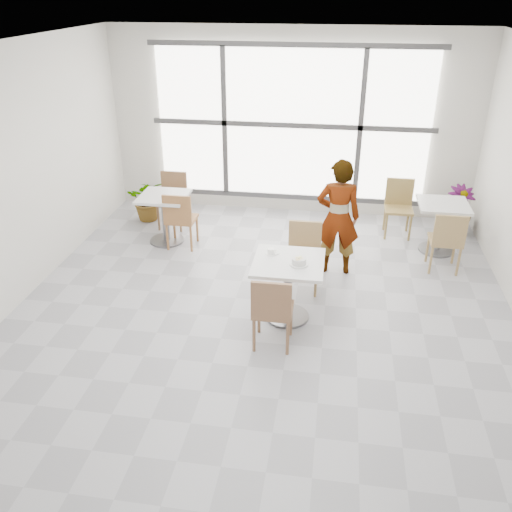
# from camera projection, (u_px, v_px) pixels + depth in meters

# --- Properties ---
(floor) EXTENTS (7.00, 7.00, 0.00)m
(floor) POSITION_uv_depth(u_px,v_px,m) (260.00, 320.00, 6.35)
(floor) COLOR #9E9EA5
(floor) RESTS_ON ground
(ceiling) EXTENTS (7.00, 7.00, 0.00)m
(ceiling) POSITION_uv_depth(u_px,v_px,m) (261.00, 50.00, 4.99)
(ceiling) COLOR white
(ceiling) RESTS_ON ground
(wall_back) EXTENTS (6.00, 0.00, 6.00)m
(wall_back) POSITION_uv_depth(u_px,v_px,m) (292.00, 124.00, 8.75)
(wall_back) COLOR silver
(wall_back) RESTS_ON ground
(wall_front) EXTENTS (6.00, 0.00, 6.00)m
(wall_front) POSITION_uv_depth(u_px,v_px,m) (154.00, 462.00, 2.59)
(wall_front) COLOR silver
(wall_front) RESTS_ON ground
(window) EXTENTS (4.60, 0.07, 2.52)m
(window) POSITION_uv_depth(u_px,v_px,m) (291.00, 125.00, 8.69)
(window) COLOR white
(window) RESTS_ON ground
(main_table) EXTENTS (0.80, 0.80, 0.75)m
(main_table) POSITION_uv_depth(u_px,v_px,m) (288.00, 279.00, 6.17)
(main_table) COLOR silver
(main_table) RESTS_ON ground
(chair_near) EXTENTS (0.42, 0.42, 0.87)m
(chair_near) POSITION_uv_depth(u_px,v_px,m) (272.00, 308.00, 5.65)
(chair_near) COLOR brown
(chair_near) RESTS_ON ground
(chair_far) EXTENTS (0.42, 0.42, 0.87)m
(chair_far) POSITION_uv_depth(u_px,v_px,m) (304.00, 251.00, 6.85)
(chair_far) COLOR #A17E4E
(chair_far) RESTS_ON ground
(oatmeal_bowl) EXTENTS (0.21, 0.21, 0.09)m
(oatmeal_bowl) POSITION_uv_depth(u_px,v_px,m) (299.00, 261.00, 5.97)
(oatmeal_bowl) COLOR silver
(oatmeal_bowl) RESTS_ON main_table
(coffee_cup) EXTENTS (0.16, 0.13, 0.07)m
(coffee_cup) POSITION_uv_depth(u_px,v_px,m) (271.00, 252.00, 6.22)
(coffee_cup) COLOR white
(coffee_cup) RESTS_ON main_table
(person) EXTENTS (0.60, 0.41, 1.59)m
(person) POSITION_uv_depth(u_px,v_px,m) (338.00, 217.00, 7.08)
(person) COLOR black
(person) RESTS_ON ground
(bg_table_left) EXTENTS (0.70, 0.70, 0.75)m
(bg_table_left) POSITION_uv_depth(u_px,v_px,m) (165.00, 212.00, 8.06)
(bg_table_left) COLOR silver
(bg_table_left) RESTS_ON ground
(bg_table_right) EXTENTS (0.70, 0.70, 0.75)m
(bg_table_right) POSITION_uv_depth(u_px,v_px,m) (441.00, 220.00, 7.77)
(bg_table_right) COLOR silver
(bg_table_right) RESTS_ON ground
(bg_chair_left_near) EXTENTS (0.42, 0.42, 0.87)m
(bg_chair_left_near) POSITION_uv_depth(u_px,v_px,m) (180.00, 217.00, 7.85)
(bg_chair_left_near) COLOR #9C673A
(bg_chair_left_near) RESTS_ON ground
(bg_chair_left_far) EXTENTS (0.42, 0.42, 0.87)m
(bg_chair_left_far) POSITION_uv_depth(u_px,v_px,m) (173.00, 196.00, 8.63)
(bg_chair_left_far) COLOR brown
(bg_chair_left_far) RESTS_ON ground
(bg_chair_right_near) EXTENTS (0.42, 0.42, 0.87)m
(bg_chair_right_near) POSITION_uv_depth(u_px,v_px,m) (447.00, 238.00, 7.20)
(bg_chair_right_near) COLOR #A1814F
(bg_chair_right_near) RESTS_ON ground
(bg_chair_right_far) EXTENTS (0.42, 0.42, 0.87)m
(bg_chair_right_far) POSITION_uv_depth(u_px,v_px,m) (399.00, 203.00, 8.33)
(bg_chair_right_far) COLOR olive
(bg_chair_right_far) RESTS_ON ground
(plant_left) EXTENTS (0.74, 0.68, 0.71)m
(plant_left) POSITION_uv_depth(u_px,v_px,m) (149.00, 199.00, 8.89)
(plant_left) COLOR #467B48
(plant_left) RESTS_ON ground
(plant_right) EXTENTS (0.53, 0.53, 0.77)m
(plant_right) POSITION_uv_depth(u_px,v_px,m) (458.00, 210.00, 8.39)
(plant_right) COLOR #507D3D
(plant_right) RESTS_ON ground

